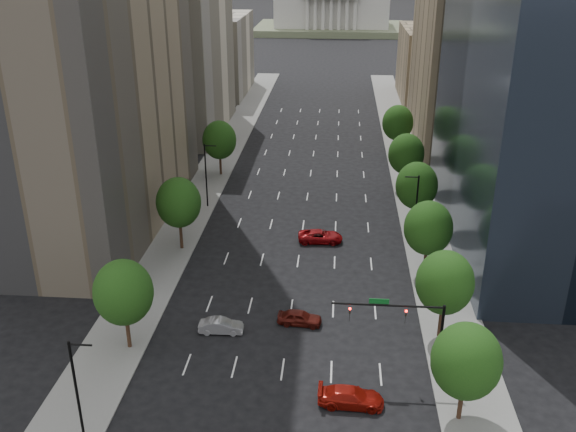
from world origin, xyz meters
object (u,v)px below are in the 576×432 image
(traffic_signal, at_px, (411,324))
(car_silver, at_px, (221,326))
(capitol, at_px, (332,10))
(car_maroon, at_px, (300,318))
(car_red_near, at_px, (351,397))
(car_red_far, at_px, (320,236))

(traffic_signal, height_order, car_silver, traffic_signal)
(capitol, distance_m, car_maroon, 212.78)
(car_red_near, bearing_deg, traffic_signal, -48.20)
(traffic_signal, distance_m, car_silver, 18.08)
(car_silver, bearing_deg, car_red_near, -129.71)
(capitol, relative_size, car_red_near, 11.52)
(car_red_near, xyz_separation_m, car_maroon, (-4.77, 11.11, -0.04))
(traffic_signal, xyz_separation_m, car_red_near, (-4.76, -4.03, -4.42))
(car_red_far, bearing_deg, car_maroon, 173.11)
(car_red_near, distance_m, car_silver, 15.08)
(capitol, xyz_separation_m, car_maroon, (1.00, -212.63, -7.86))
(traffic_signal, relative_size, capitol, 0.15)
(car_red_near, distance_m, car_red_far, 29.50)
(traffic_signal, height_order, car_red_near, traffic_signal)
(capitol, xyz_separation_m, car_red_far, (2.35, -194.44, -7.83))
(car_red_far, bearing_deg, traffic_signal, -164.70)
(traffic_signal, distance_m, car_red_near, 7.64)
(car_maroon, xyz_separation_m, car_red_far, (1.35, 18.19, 0.03))
(traffic_signal, relative_size, car_maroon, 2.16)
(car_maroon, bearing_deg, car_silver, 109.63)
(capitol, distance_m, car_red_near, 223.95)
(traffic_signal, distance_m, car_red_far, 26.92)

